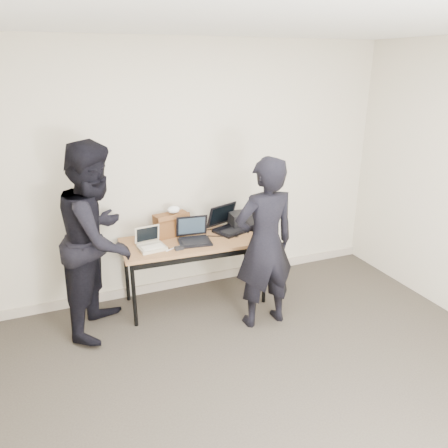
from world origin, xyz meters
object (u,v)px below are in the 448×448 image
leather_satchel (171,224)px  person_typist (265,244)px  person_observer (98,239)px  laptop_right (229,224)px  equipment_box (242,220)px  desk (195,246)px  laptop_center (194,236)px  laptop_beige (151,244)px

leather_satchel → person_typist: 1.08m
leather_satchel → person_observer: 0.85m
leather_satchel → person_observer: bearing=-168.1°
laptop_right → equipment_box: bearing=-7.5°
desk → laptop_center: laptop_center is taller
desk → person_typist: (0.49, -0.62, 0.18)m
desk → person_typist: size_ratio=0.91×
laptop_center → person_observer: (-0.95, -0.06, 0.14)m
laptop_right → person_typist: size_ratio=0.28×
laptop_beige → equipment_box: size_ratio=1.02×
person_typist → desk: bearing=-52.8°
desk → leather_satchel: bearing=131.0°
laptop_right → leather_satchel: bearing=151.8°
equipment_box → person_typist: (-0.14, -0.81, 0.04)m
desk → equipment_box: size_ratio=5.51×
laptop_beige → leather_satchel: 0.39m
equipment_box → person_observer: person_observer is taller
person_typist → equipment_box: bearing=-101.0°
laptop_beige → person_typist: bearing=-38.9°
laptop_right → person_observer: size_ratio=0.26×
laptop_center → person_observer: bearing=-168.8°
leather_satchel → laptop_beige: bearing=-148.3°
laptop_beige → person_typist: (0.96, -0.60, 0.08)m
laptop_center → leather_satchel: size_ratio=0.94×
equipment_box → person_typist: size_ratio=0.17×
equipment_box → laptop_beige: bearing=-168.9°
desk → leather_satchel: (-0.18, 0.23, 0.19)m
laptop_right → person_typist: (0.05, -0.77, 0.06)m
laptop_beige → laptop_right: bearing=3.7°
desk → person_typist: person_typist is taller
laptop_beige → leather_satchel: (0.29, 0.25, 0.09)m
equipment_box → person_observer: size_ratio=0.15×
laptop_center → person_typist: (0.51, -0.60, 0.07)m
desk → laptop_beige: bearing=-174.2°
desk → person_observer: (-0.97, -0.08, 0.26)m
laptop_right → laptop_beige: bearing=169.8°
desk → equipment_box: 0.67m
leather_satchel → person_observer: (-0.79, -0.31, 0.07)m
laptop_right → desk: bearing=177.6°
laptop_center → leather_satchel: (-0.16, 0.24, 0.07)m
laptop_center → leather_satchel: bearing=131.4°
laptop_center → person_typist: bearing=-42.7°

